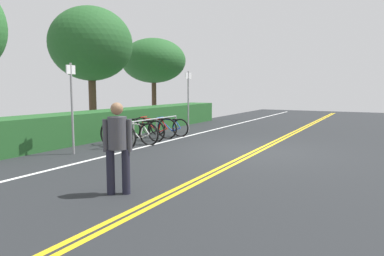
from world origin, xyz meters
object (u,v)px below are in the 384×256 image
tree_mid (91,44)px  bicycle_4 (169,127)px  bike_rack (146,125)px  sign_post_near (72,100)px  pedestrian (118,142)px  sign_post_far (188,96)px  bicycle_0 (117,135)px  tree_far_right (154,61)px  bicycle_2 (144,130)px  bicycle_1 (136,133)px  bicycle_3 (154,128)px

tree_mid → bicycle_4: bearing=-79.9°
bike_rack → sign_post_near: (-2.98, 0.28, 0.93)m
bike_rack → pedestrian: size_ratio=2.61×
pedestrian → sign_post_far: size_ratio=0.63×
pedestrian → sign_post_far: 8.68m
bicycle_0 → tree_far_right: bearing=26.3°
bike_rack → sign_post_far: 2.94m
bicycle_2 → bicycle_4: bicycle_2 is taller
pedestrian → sign_post_far: (8.09, 3.09, 0.58)m
tree_far_right → bicycle_1: bearing=-150.2°
bike_rack → bicycle_0: size_ratio=2.40×
bike_rack → bicycle_1: bearing=-169.3°
sign_post_near → tree_far_right: bearing=20.7°
bicycle_2 → tree_mid: size_ratio=0.36×
sign_post_near → pedestrian: bearing=-123.5°
bicycle_0 → bicycle_4: bicycle_0 is taller
bicycle_1 → sign_post_near: size_ratio=0.71×
sign_post_near → sign_post_far: size_ratio=1.00×
bicycle_3 → bicycle_4: bearing=-12.5°
pedestrian → tree_far_right: 13.27m
bicycle_2 → bicycle_4: bearing=-5.4°
bicycle_1 → bicycle_4: 2.20m
bicycle_2 → tree_mid: 4.53m
tree_mid → tree_far_right: size_ratio=1.14×
tree_mid → sign_post_near: bearing=-142.6°
bicycle_2 → tree_far_right: (5.76, 3.49, 2.85)m
bike_rack → bicycle_3: size_ratio=2.25×
bike_rack → bicycle_2: size_ratio=2.26×
bicycle_0 → sign_post_near: bearing=169.6°
bicycle_0 → bicycle_4: 2.96m
bike_rack → pedestrian: pedestrian is taller
bicycle_3 → bicycle_4: size_ratio=1.07×
bicycle_0 → sign_post_far: size_ratio=0.69×
sign_post_far → tree_far_right: (3.05, 3.75, 1.73)m
bicycle_2 → bicycle_4: 1.42m
sign_post_far → tree_far_right: bearing=50.9°
bicycle_4 → sign_post_near: bearing=176.2°
tree_mid → sign_post_far: bearing=-61.0°
bike_rack → sign_post_near: sign_post_near is taller
sign_post_near → tree_mid: (3.89, 2.97, 2.05)m
bicycle_1 → bicycle_4: bearing=3.1°
bicycle_3 → bicycle_1: bearing=-169.0°
bicycle_4 → bicycle_2: bearing=174.6°
bicycle_3 → bicycle_2: bearing=-177.1°
bike_rack → tree_mid: (0.90, 3.25, 2.99)m
sign_post_far → sign_post_near: bearing=175.8°
tree_far_right → sign_post_near: bearing=-159.3°
tree_mid → pedestrian: bearing=-133.8°
bike_rack → bicycle_4: bike_rack is taller
bicycle_0 → bicycle_2: 1.55m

